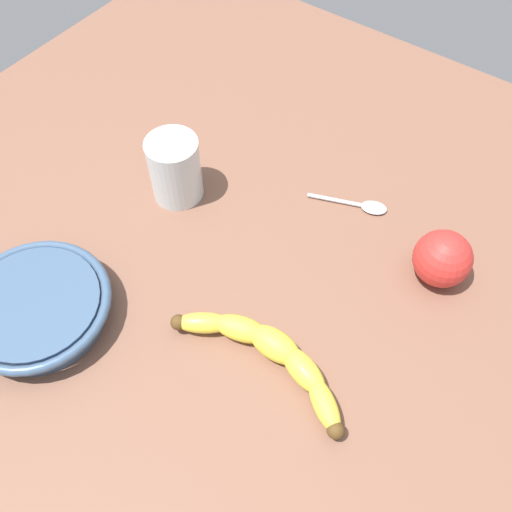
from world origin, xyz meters
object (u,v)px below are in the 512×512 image
smoothie_glass (175,170)px  ceramic_bowl (36,308)px  teaspoon (369,207)px  apple_fruit (442,259)px  banana (269,352)px

smoothie_glass → ceramic_bowl: smoothie_glass is taller
ceramic_bowl → teaspoon: bearing=58.1°
apple_fruit → teaspoon: (-12.29, 4.69, -3.23)cm
teaspoon → banana: bearing=-107.6°
ceramic_bowl → banana: bearing=24.4°
ceramic_bowl → teaspoon: (23.91, 38.34, -1.92)cm
smoothie_glass → apple_fruit: size_ratio=1.31×
smoothie_glass → teaspoon: smoothie_glass is taller
ceramic_bowl → teaspoon: ceramic_bowl is taller
ceramic_bowl → apple_fruit: bearing=42.9°
banana → apple_fruit: 24.56cm
smoothie_glass → apple_fruit: (35.76, 8.45, -0.88)cm
banana → teaspoon: banana is taller
smoothie_glass → teaspoon: 27.21cm
smoothie_glass → ceramic_bowl: size_ratio=0.52×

